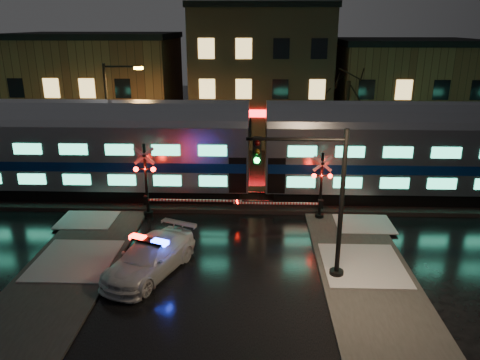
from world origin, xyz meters
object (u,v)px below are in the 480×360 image
Objects in this scene: streetlight at (112,114)px; crossing_signal_left at (153,188)px; police_car at (150,257)px; crossing_signal_right at (314,193)px; traffic_light at (317,202)px.

crossing_signal_left is at bearing -59.13° from streetlight.
police_car is 1.04× the size of crossing_signal_right.
crossing_signal_right is at bearing 80.64° from traffic_light.
crossing_signal_left reaches higher than police_car.
crossing_signal_left is at bearing 179.94° from crossing_signal_right.
streetlight is (-4.00, 6.69, 2.79)m from crossing_signal_left.
crossing_signal_right is 14.79m from streetlight.
police_car is at bearing 176.25° from traffic_light.
crossing_signal_right is 0.83× the size of traffic_light.
traffic_light is at bearing -46.78° from streetlight.
traffic_light reaches higher than police_car.
crossing_signal_left is (-1.14, 6.12, 0.98)m from police_car.
streetlight is (-5.14, 12.81, 3.77)m from police_car.
police_car is 7.50m from traffic_light.
streetlight reaches higher than traffic_light.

